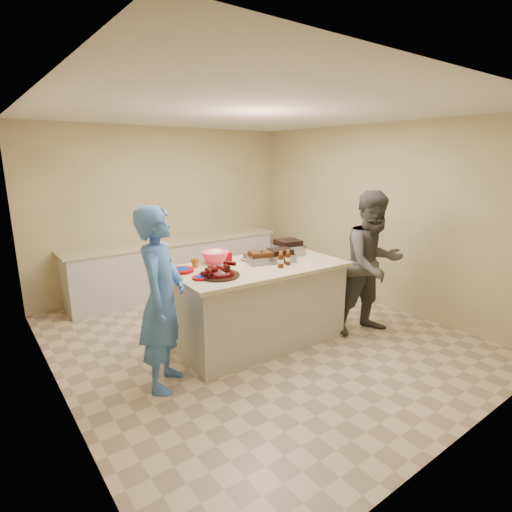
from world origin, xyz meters
TOP-DOWN VIEW (x-y plane):
  - room at (0.00, 0.00)m, footprint 4.50×5.00m
  - back_counter at (0.00, 2.20)m, footprint 3.60×0.64m
  - island at (-0.05, -0.11)m, footprint 2.11×1.19m
  - rib_platter at (-0.66, -0.23)m, footprint 0.53×0.53m
  - pulled_pork_tray at (0.02, -0.07)m, footprint 0.36×0.31m
  - brisket_tray at (0.28, -0.12)m, footprint 0.38×0.34m
  - roasting_pan at (0.59, 0.09)m, footprint 0.37×0.37m
  - coleslaw_bowl at (-0.40, 0.29)m, footprint 0.36×0.36m
  - sausage_plate at (0.09, 0.09)m, footprint 0.37×0.37m
  - mac_cheese_dish at (0.68, 0.20)m, footprint 0.32×0.26m
  - bbq_bottle_a at (0.23, -0.32)m, footprint 0.06×0.06m
  - bbq_bottle_b at (0.09, -0.36)m, footprint 0.07×0.07m
  - mustard_bottle at (-0.11, -0.06)m, footprint 0.04×0.04m
  - sauce_bowl at (-0.04, 0.15)m, footprint 0.14×0.05m
  - plate_stack_large at (-0.91, 0.17)m, footprint 0.29×0.29m
  - plate_stack_small at (-0.87, -0.19)m, footprint 0.19×0.19m
  - plastic_cup at (-0.69, 0.25)m, footprint 0.11×0.10m
  - basket_stack at (-0.27, 0.33)m, footprint 0.26×0.23m
  - guest_blue at (-1.37, -0.33)m, footprint 1.79×1.65m
  - guest_gray at (1.28, -0.74)m, footprint 1.28×1.98m

SIDE VIEW (x-z plane):
  - room at x=0.00m, z-range -1.35..1.35m
  - island at x=-0.05m, z-range -0.49..0.49m
  - guest_blue at x=-1.37m, z-range -0.21..0.21m
  - guest_gray at x=1.28m, z-range -0.35..0.35m
  - back_counter at x=0.00m, z-range 0.00..0.90m
  - rib_platter at x=-0.66m, z-range 0.89..1.06m
  - pulled_pork_tray at x=0.02m, z-range 0.93..1.02m
  - brisket_tray at x=0.28m, z-range 0.93..1.02m
  - roasting_pan at x=0.59m, z-range 0.91..1.04m
  - coleslaw_bowl at x=-0.40m, z-range 0.86..1.09m
  - sausage_plate at x=0.09m, z-range 0.95..1.00m
  - mac_cheese_dish at x=0.68m, z-range 0.94..1.01m
  - bbq_bottle_a at x=0.23m, z-range 0.88..1.06m
  - bbq_bottle_b at x=0.09m, z-range 0.88..1.07m
  - mustard_bottle at x=-0.11m, z-range 0.92..1.03m
  - sauce_bowl at x=-0.04m, z-range 0.90..1.05m
  - plate_stack_large at x=-0.91m, z-range 0.96..0.99m
  - plate_stack_small at x=-0.87m, z-range 0.96..0.99m
  - plastic_cup at x=-0.69m, z-range 0.92..1.03m
  - basket_stack at x=-0.27m, z-range 0.92..1.03m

